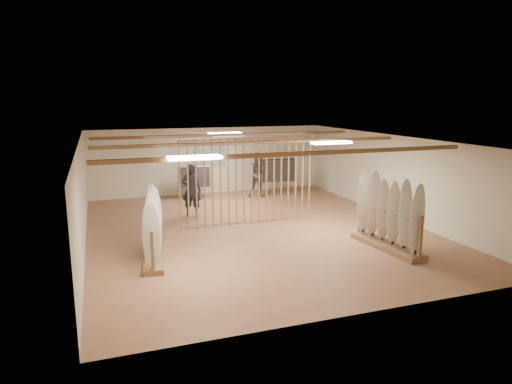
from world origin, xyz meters
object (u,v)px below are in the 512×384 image
object	(u,v)px
rack_right	(388,224)
shopper_b	(259,172)
rack_left	(153,235)
clothing_rack_a	(195,177)
shopper_a	(192,187)
clothing_rack_b	(278,170)

from	to	relation	value
rack_right	shopper_b	bearing A→B (deg)	92.44
rack_left	clothing_rack_a	distance (m)	6.99
rack_right	clothing_rack_a	xyz separation A→B (m)	(-3.62, 7.89, 0.20)
shopper_a	shopper_b	bearing A→B (deg)	-122.62
clothing_rack_a	shopper_a	size ratio (longest dim) A/B	0.66
rack_left	shopper_a	size ratio (longest dim) A/B	1.24
rack_left	clothing_rack_b	distance (m)	8.56
clothing_rack_a	shopper_b	distance (m)	2.63
rack_right	shopper_a	distance (m)	6.75
rack_left	shopper_b	world-z (taller)	shopper_b
rack_right	rack_left	bearing A→B (deg)	161.91
rack_left	clothing_rack_b	size ratio (longest dim) A/B	1.59
rack_left	shopper_b	distance (m)	7.88
clothing_rack_b	rack_right	bearing A→B (deg)	-84.43
clothing_rack_a	shopper_a	bearing A→B (deg)	-101.73
shopper_a	rack_left	bearing A→B (deg)	88.60
rack_left	clothing_rack_b	xyz separation A→B (m)	(5.92, 6.17, 0.45)
shopper_a	shopper_b	world-z (taller)	shopper_b
clothing_rack_a	shopper_a	xyz separation A→B (m)	(-0.67, -2.69, 0.15)
rack_left	shopper_b	size ratio (longest dim) A/B	1.23
rack_left	rack_right	distance (m)	6.22
rack_right	clothing_rack_a	bearing A→B (deg)	109.06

